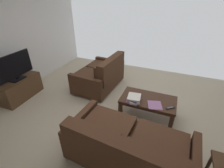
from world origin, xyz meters
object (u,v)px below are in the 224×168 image
(tv_stand, at_px, (21,89))
(loose_magazine, at_px, (155,105))
(sofa_main, at_px, (127,148))
(loveseat_near, at_px, (101,75))
(tv_remote, at_px, (170,108))
(flat_tv, at_px, (14,67))
(coffee_table, at_px, (148,102))
(book_stack, at_px, (134,99))

(tv_stand, distance_m, loose_magazine, 3.02)
(sofa_main, xyz_separation_m, loveseat_near, (1.27, -1.81, 0.02))
(sofa_main, relative_size, tv_remote, 11.49)
(loose_magazine, bearing_deg, flat_tv, 169.76)
(coffee_table, height_order, loose_magazine, loose_magazine)
(coffee_table, bearing_deg, sofa_main, 87.20)
(loveseat_near, distance_m, tv_stand, 1.90)
(loveseat_near, bearing_deg, flat_tv, 36.55)
(tv_remote, bearing_deg, sofa_main, 65.26)
(tv_stand, xyz_separation_m, tv_remote, (-3.26, -0.33, 0.18))
(sofa_main, distance_m, tv_stand, 2.88)
(flat_tv, distance_m, loose_magazine, 3.04)
(flat_tv, relative_size, loose_magazine, 3.44)
(coffee_table, relative_size, loose_magazine, 3.98)
(sofa_main, height_order, coffee_table, sofa_main)
(book_stack, distance_m, tv_remote, 0.65)
(sofa_main, height_order, book_stack, sofa_main)
(loose_magazine, bearing_deg, sofa_main, -117.72)
(coffee_table, xyz_separation_m, flat_tv, (2.85, 0.47, 0.45))
(flat_tv, bearing_deg, loveseat_near, -143.45)
(sofa_main, xyz_separation_m, flat_tv, (2.79, -0.68, 0.45))
(coffee_table, xyz_separation_m, tv_stand, (2.85, 0.47, -0.10))
(coffee_table, distance_m, tv_stand, 2.89)
(coffee_table, xyz_separation_m, loose_magazine, (-0.15, 0.16, 0.07))
(tv_remote, relative_size, loose_magazine, 0.59)
(sofa_main, xyz_separation_m, loose_magazine, (-0.20, -1.00, 0.07))
(sofa_main, relative_size, loose_magazine, 6.82)
(loveseat_near, xyz_separation_m, tv_remote, (-1.73, 0.80, 0.06))
(sofa_main, height_order, tv_stand, sofa_main)
(book_stack, relative_size, tv_remote, 1.98)
(sofa_main, distance_m, flat_tv, 2.91)
(tv_stand, distance_m, tv_remote, 3.28)
(tv_stand, bearing_deg, coffee_table, -170.65)
(loveseat_near, height_order, tv_remote, loveseat_near)
(sofa_main, bearing_deg, coffee_table, -92.80)
(tv_remote, bearing_deg, tv_stand, 5.74)
(coffee_table, height_order, book_stack, book_stack)
(tv_remote, bearing_deg, flat_tv, 5.78)
(coffee_table, relative_size, flat_tv, 1.16)
(flat_tv, height_order, tv_remote, flat_tv)
(sofa_main, height_order, tv_remote, sofa_main)
(loose_magazine, bearing_deg, book_stack, 167.19)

